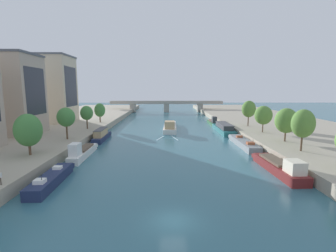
{
  "coord_description": "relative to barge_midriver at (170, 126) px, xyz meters",
  "views": [
    {
      "loc": [
        -0.73,
        -20.86,
        12.27
      ],
      "look_at": [
        0.0,
        39.47,
        2.97
      ],
      "focal_mm": 25.61,
      "sensor_mm": 36.0,
      "label": 1
    }
  ],
  "objects": [
    {
      "name": "bridge_far",
      "position": [
        -0.76,
        56.74,
        2.8
      ],
      "size": [
        60.14,
        4.4,
        5.97
      ],
      "color": "#9E998E",
      "rests_on": "ground"
    },
    {
      "name": "moored_boat_right_downstream",
      "position": [
        15.59,
        -21.69,
        -0.31
      ],
      "size": [
        2.75,
        15.1,
        2.41
      ],
      "color": "gray",
      "rests_on": "ground"
    },
    {
      "name": "ground_plane",
      "position": [
        -0.76,
        -51.66,
        -0.99
      ],
      "size": [
        400.0,
        400.0,
        0.0
      ],
      "primitive_type": "plane",
      "color": "#336675"
    },
    {
      "name": "quay_right",
      "position": [
        35.31,
        3.34,
        -0.09
      ],
      "size": [
        36.0,
        170.0,
        1.81
      ],
      "primitive_type": "cube",
      "color": "#A89E89",
      "rests_on": "ground"
    },
    {
      "name": "moored_boat_right_midway",
      "position": [
        15.39,
        -4.57,
        0.1
      ],
      "size": [
        3.56,
        16.94,
        2.61
      ],
      "color": "#23666B",
      "rests_on": "ground"
    },
    {
      "name": "tree_right_far",
      "position": [
        22.78,
        -25.31,
        5.03
      ],
      "size": [
        4.35,
        4.35,
        6.73
      ],
      "color": "brown",
      "rests_on": "quay_right"
    },
    {
      "name": "building_left_corner",
      "position": [
        -38.07,
        4.22,
        11.27
      ],
      "size": [
        14.38,
        11.75,
        20.89
      ],
      "color": "beige",
      "rests_on": "quay_left"
    },
    {
      "name": "moored_boat_left_far",
      "position": [
        -16.97,
        -15.14,
        0.18
      ],
      "size": [
        2.3,
        11.93,
        2.82
      ],
      "color": "#1E284C",
      "rests_on": "ground"
    },
    {
      "name": "tree_left_second",
      "position": [
        -22.2,
        3.36,
        4.69
      ],
      "size": [
        3.38,
        3.38,
        6.07
      ],
      "color": "brown",
      "rests_on": "quay_left"
    },
    {
      "name": "tree_right_end_of_row",
      "position": [
        22.41,
        -14.98,
        5.01
      ],
      "size": [
        4.17,
        4.17,
        6.48
      ],
      "color": "brown",
      "rests_on": "quay_right"
    },
    {
      "name": "quay_left",
      "position": [
        -36.83,
        3.34,
        -0.09
      ],
      "size": [
        36.0,
        170.0,
        1.81
      ],
      "primitive_type": "cube",
      "color": "#A89E89",
      "rests_on": "ground"
    },
    {
      "name": "tree_left_end_of_row",
      "position": [
        -23.21,
        -34.9,
        4.85
      ],
      "size": [
        4.17,
        4.17,
        6.66
      ],
      "color": "brown",
      "rests_on": "quay_left"
    },
    {
      "name": "tree_right_past_mid",
      "position": [
        22.3,
        -4.89,
        5.68
      ],
      "size": [
        3.88,
        3.88,
        7.24
      ],
      "color": "brown",
      "rests_on": "quay_right"
    },
    {
      "name": "moored_boat_right_end",
      "position": [
        15.15,
        10.53,
        -0.11
      ],
      "size": [
        2.04,
        11.31,
        3.09
      ],
      "color": "#235633",
      "rests_on": "ground"
    },
    {
      "name": "moored_boat_left_near",
      "position": [
        -16.32,
        -42.54,
        -0.29
      ],
      "size": [
        2.59,
        11.18,
        2.45
      ],
      "color": "#1E284C",
      "rests_on": "ground"
    },
    {
      "name": "moored_boat_left_end",
      "position": [
        -16.55,
        -30.1,
        -0.01
      ],
      "size": [
        2.21,
        12.4,
        3.34
      ],
      "color": "silver",
      "rests_on": "ground"
    },
    {
      "name": "moored_boat_right_far",
      "position": [
        15.39,
        -38.69,
        -0.04
      ],
      "size": [
        3.15,
        13.28,
        3.03
      ],
      "color": "maroon",
      "rests_on": "ground"
    },
    {
      "name": "wake_behind_barge",
      "position": [
        -0.87,
        -13.02,
        -0.98
      ],
      "size": [
        5.6,
        5.99,
        0.03
      ],
      "color": "#A5D1DB",
      "rests_on": "ground"
    },
    {
      "name": "tree_right_nearest",
      "position": [
        21.72,
        -32.99,
        5.55
      ],
      "size": [
        3.74,
        3.74,
        7.16
      ],
      "color": "brown",
      "rests_on": "quay_right"
    },
    {
      "name": "tree_left_far",
      "position": [
        -22.18,
        -22.67,
        5.47
      ],
      "size": [
        3.65,
        3.65,
        6.7
      ],
      "color": "brown",
      "rests_on": "quay_left"
    },
    {
      "name": "building_left_middle",
      "position": [
        -38.07,
        -16.09,
        10.13
      ],
      "size": [
        13.56,
        10.9,
        18.61
      ],
      "color": "#A89989",
      "rests_on": "quay_left"
    },
    {
      "name": "barge_midriver",
      "position": [
        0.0,
        0.0,
        0.0
      ],
      "size": [
        4.36,
        20.06,
        3.32
      ],
      "color": "silver",
      "rests_on": "ground"
    },
    {
      "name": "tree_left_distant",
      "position": [
        -22.22,
        -9.35,
        5.03
      ],
      "size": [
        3.29,
        3.29,
        6.13
      ],
      "color": "brown",
      "rests_on": "quay_left"
    }
  ]
}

